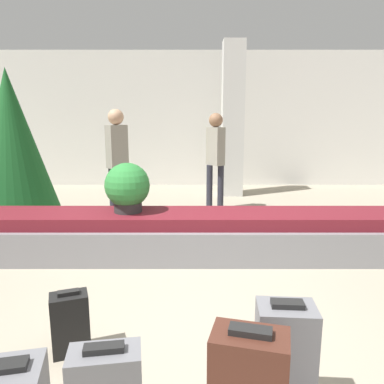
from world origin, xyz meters
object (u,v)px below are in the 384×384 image
object	(u,v)px
suitcase_1	(283,360)
decorated_tree	(10,142)
suitcase_6	(69,324)
potted_plant_1	(126,188)
pillar	(231,120)
traveler_0	(214,153)
traveler_1	(116,154)

from	to	relation	value
suitcase_1	decorated_tree	bearing A→B (deg)	133.94
suitcase_1	suitcase_6	xyz separation A→B (m)	(-1.39, 0.56, -0.11)
potted_plant_1	decorated_tree	size ratio (longest dim) A/B	0.25
pillar	potted_plant_1	distance (m)	4.05
traveler_0	decorated_tree	bearing A→B (deg)	66.83
potted_plant_1	suitcase_6	bearing A→B (deg)	-92.95
traveler_0	potted_plant_1	bearing A→B (deg)	116.15
traveler_0	traveler_1	xyz separation A→B (m)	(-1.62, -0.56, 0.04)
suitcase_6	traveler_1	world-z (taller)	traveler_1
suitcase_1	traveler_1	bearing A→B (deg)	116.65
suitcase_1	traveler_1	distance (m)	4.57
suitcase_1	traveler_1	size ratio (longest dim) A/B	0.39
potted_plant_1	pillar	bearing A→B (deg)	65.86
potted_plant_1	traveler_1	xyz separation A→B (m)	(-0.44, 1.65, 0.24)
pillar	decorated_tree	world-z (taller)	pillar
pillar	traveler_1	bearing A→B (deg)	-136.16
suitcase_6	decorated_tree	world-z (taller)	decorated_tree
suitcase_1	traveler_0	bearing A→B (deg)	95.38
suitcase_6	traveler_0	size ratio (longest dim) A/B	0.28
traveler_0	pillar	bearing A→B (deg)	-52.80
suitcase_6	potted_plant_1	xyz separation A→B (m)	(0.10, 1.95, 0.62)
traveler_1	potted_plant_1	bearing A→B (deg)	60.55
suitcase_6	potted_plant_1	size ratio (longest dim) A/B	0.81
pillar	suitcase_6	world-z (taller)	pillar
pillar	suitcase_6	bearing A→B (deg)	-107.21
traveler_1	decorated_tree	size ratio (longest dim) A/B	0.75
suitcase_6	decorated_tree	size ratio (longest dim) A/B	0.20
traveler_0	decorated_tree	xyz separation A→B (m)	(-3.24, -0.71, 0.25)
decorated_tree	potted_plant_1	bearing A→B (deg)	-36.09
traveler_0	traveler_1	world-z (taller)	traveler_1
pillar	traveler_0	xyz separation A→B (m)	(-0.44, -1.43, -0.55)
pillar	traveler_1	world-z (taller)	pillar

